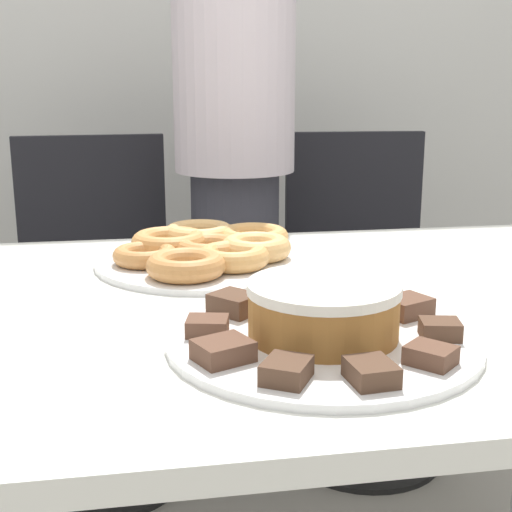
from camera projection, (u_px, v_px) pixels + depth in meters
name	position (u px, v px, depth m)	size (l,w,h in m)	color
table	(248.00, 359.00, 1.03)	(1.52, 0.86, 0.73)	silver
person_standing	(235.00, 148.00, 1.80)	(0.30, 0.30, 1.62)	#383842
office_chair_left	(98.00, 319.00, 1.87)	(0.46, 0.46, 0.89)	black
office_chair_right	(363.00, 305.00, 1.98)	(0.47, 0.47, 0.89)	black
plate_cake	(323.00, 340.00, 0.84)	(0.37, 0.37, 0.01)	white
plate_donuts	(210.00, 261.00, 1.20)	(0.38, 0.38, 0.01)	white
frosted_cake	(323.00, 309.00, 0.83)	(0.18, 0.18, 0.07)	#9E662D
lamington_0	(207.00, 326.00, 0.84)	(0.06, 0.05, 0.02)	brown
lamington_1	(223.00, 351.00, 0.76)	(0.07, 0.07, 0.02)	brown
lamington_2	(287.00, 371.00, 0.71)	(0.06, 0.07, 0.02)	#513828
lamington_3	(371.00, 372.00, 0.71)	(0.05, 0.06, 0.02)	#513828
lamington_4	(431.00, 355.00, 0.75)	(0.06, 0.06, 0.02)	brown
lamington_5	(440.00, 329.00, 0.83)	(0.05, 0.05, 0.02)	#513828
lamington_6	(407.00, 306.00, 0.91)	(0.07, 0.07, 0.02)	brown
lamington_7	(350.00, 294.00, 0.96)	(0.06, 0.06, 0.02)	#513828
lamington_8	(287.00, 292.00, 0.96)	(0.04, 0.05, 0.03)	#513828
lamington_9	(234.00, 303.00, 0.92)	(0.07, 0.07, 0.03)	#513828
donut_0	(209.00, 248.00, 1.20)	(0.11, 0.11, 0.03)	#C68447
donut_1	(256.00, 247.00, 1.20)	(0.12, 0.12, 0.04)	#E5AD66
donut_2	(253.00, 237.00, 1.29)	(0.13, 0.13, 0.03)	tan
donut_3	(199.00, 234.00, 1.30)	(0.13, 0.13, 0.04)	#E5AD66
donut_4	(170.00, 242.00, 1.24)	(0.13, 0.13, 0.04)	#D18E4C
donut_5	(145.00, 255.00, 1.16)	(0.11, 0.11, 0.03)	#C68447
donut_6	(186.00, 265.00, 1.09)	(0.12, 0.12, 0.03)	#C68447
donut_7	(230.00, 257.00, 1.14)	(0.12, 0.12, 0.03)	tan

